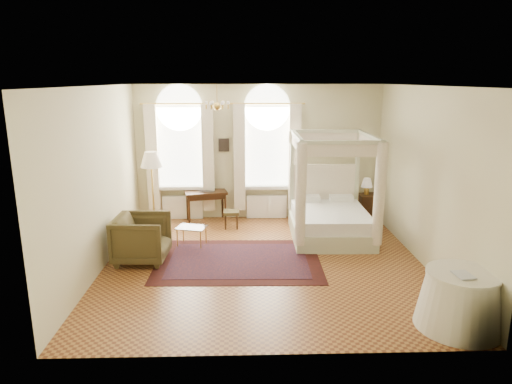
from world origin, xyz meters
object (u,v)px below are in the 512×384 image
stool (231,214)px  canopy_bed (330,215)px  nightstand (367,207)px  writing_desk (206,196)px  floor_lamp (151,164)px  side_table (460,300)px  coffee_table (192,229)px  armchair (142,239)px

stool → canopy_bed: bearing=-18.9°
canopy_bed → nightstand: (1.18, 1.31, -0.20)m
canopy_bed → writing_desk: canopy_bed is taller
floor_lamp → side_table: floor_lamp is taller
canopy_bed → floor_lamp: (-3.96, 0.56, 1.06)m
coffee_table → armchair: bearing=-136.1°
writing_desk → floor_lamp: floor_lamp is taller
canopy_bed → armchair: canopy_bed is taller
stool → floor_lamp: floor_lamp is taller
writing_desk → coffee_table: size_ratio=1.60×
stool → side_table: (3.31, -4.52, 0.06)m
coffee_table → floor_lamp: 1.82m
side_table → writing_desk: bearing=127.7°
writing_desk → floor_lamp: size_ratio=0.59×
armchair → side_table: (4.97, -2.55, -0.05)m
canopy_bed → stool: (-2.19, 0.75, -0.18)m
writing_desk → armchair: size_ratio=1.10×
coffee_table → side_table: bearing=-39.4°
floor_lamp → stool: bearing=6.1°
writing_desk → stool: bearing=-41.7°
writing_desk → floor_lamp: bearing=-146.6°
nightstand → side_table: size_ratio=0.53×
canopy_bed → writing_desk: (-2.82, 1.31, 0.12)m
canopy_bed → nightstand: size_ratio=3.55×
armchair → coffee_table: (0.86, 0.82, -0.09)m
canopy_bed → armchair: (-3.85, -1.22, -0.07)m
writing_desk → stool: (0.63, -0.56, -0.30)m
canopy_bed → stool: canopy_bed is taller
writing_desk → stool: writing_desk is taller
nightstand → stool: size_ratio=1.56×
nightstand → coffee_table: bearing=-157.8°
floor_lamp → side_table: (5.07, -4.34, -1.17)m
stool → coffee_table: 1.40m
armchair → canopy_bed: bearing=-69.7°
stool → side_table: 5.61m
coffee_table → canopy_bed: bearing=7.6°
armchair → side_table: 5.59m
nightstand → floor_lamp: size_ratio=0.35×
armchair → writing_desk: bearing=-19.5°
writing_desk → side_table: bearing=-52.3°
side_table → floor_lamp: bearing=139.5°
stool → armchair: armchair is taller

